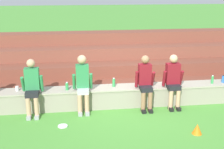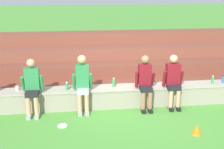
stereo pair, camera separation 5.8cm
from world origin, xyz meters
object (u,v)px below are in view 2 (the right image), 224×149
Objects in this scene: water_bottle_center_gap at (224,79)px; frisbee at (62,126)px; water_bottle_mid_right at (114,82)px; water_bottle_mid_left at (67,86)px; plastic_cup_middle at (17,88)px; sports_cone at (197,129)px; person_far_right at (173,80)px; water_bottle_near_left at (213,80)px; person_left_of_center at (32,86)px; person_center at (82,82)px; person_right_of_center at (145,81)px.

water_bottle_center_gap is 0.95× the size of frisbee.
water_bottle_mid_left is at bearing -175.49° from water_bottle_mid_right.
plastic_cup_middle is 4.43m from sports_cone.
water_bottle_mid_right is at bearing 131.02° from sports_cone.
person_far_right is 1.20m from water_bottle_near_left.
frisbee is (-1.32, -1.08, -0.62)m from water_bottle_mid_right.
person_far_right reaches higher than sports_cone.
sports_cone is at bearing -24.04° from plastic_cup_middle.
person_far_right is 3.96m from plastic_cup_middle.
water_bottle_center_gap is at bearing 2.98° from person_left_of_center.
person_left_of_center is 0.96× the size of person_center.
water_bottle_mid_right is (-1.50, 0.31, -0.11)m from person_far_right.
person_left_of_center reaches higher than water_bottle_center_gap.
water_bottle_center_gap is 2.99m from water_bottle_mid_right.
water_bottle_center_gap is (3.81, 0.25, -0.16)m from person_center.
person_left_of_center is 6.11× the size of sports_cone.
plastic_cup_middle is (-0.42, 0.31, -0.15)m from person_left_of_center.
water_bottle_center_gap reaches higher than frisbee.
plastic_cup_middle reaches higher than sports_cone.
plastic_cup_middle is 0.53× the size of sports_cone.
water_bottle_mid_right is (-2.99, 0.06, 0.01)m from water_bottle_center_gap.
person_right_of_center is at bearing -0.32° from person_center.
person_far_right is at bearing -0.16° from person_right_of_center.
water_bottle_mid_right is at bearing 20.36° from person_center.
sports_cone is (3.60, -1.48, -0.62)m from person_left_of_center.
person_center is 1.20m from frisbee.
water_bottle_mid_left is at bearing 151.99° from person_center.
person_center is (1.22, 0.02, 0.04)m from person_left_of_center.
person_right_of_center is 11.43× the size of plastic_cup_middle.
person_right_of_center is 6.76× the size of water_bottle_mid_left.
person_center reaches higher than water_bottle_near_left.
plastic_cup_middle is at bearing 179.47° from water_bottle_center_gap.
water_bottle_mid_right reaches higher than sports_cone.
water_bottle_center_gap is 2.31m from sports_cone.
sports_cone is (4.02, -1.79, -0.47)m from plastic_cup_middle.
plastic_cup_middle is at bearing 143.33° from person_left_of_center.
person_far_right is 6.78× the size of water_bottle_mid_left.
person_center reaches higher than person_left_of_center.
person_right_of_center is at bearing -6.27° from water_bottle_mid_left.
person_center is 6.90× the size of water_bottle_center_gap.
water_bottle_near_left is at bearing 6.54° from person_right_of_center.
person_right_of_center is 1.92m from water_bottle_near_left.
person_right_of_center is 6.61× the size of water_bottle_center_gap.
water_bottle_mid_right is (1.21, 0.10, 0.02)m from water_bottle_mid_left.
person_left_of_center reaches higher than water_bottle_near_left.
sports_cone is at bearing -13.99° from frisbee.
water_bottle_mid_right is (-2.67, 0.09, 0.00)m from water_bottle_near_left.
person_far_right is at bearing -4.45° from plastic_cup_middle.
person_far_right is at bearing -4.63° from water_bottle_mid_left.
frisbee is (0.72, -0.76, -0.73)m from person_left_of_center.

